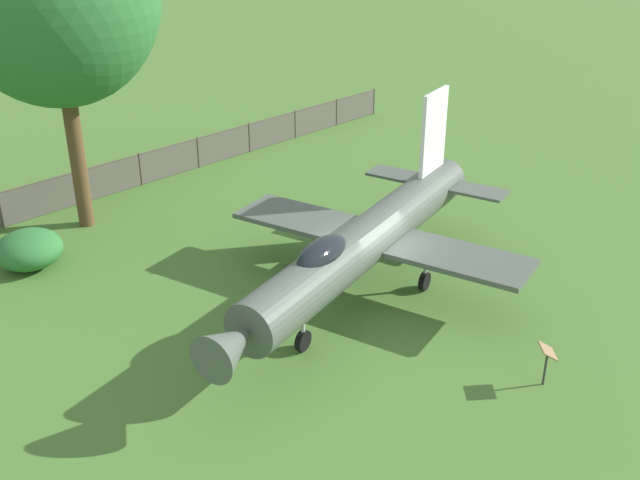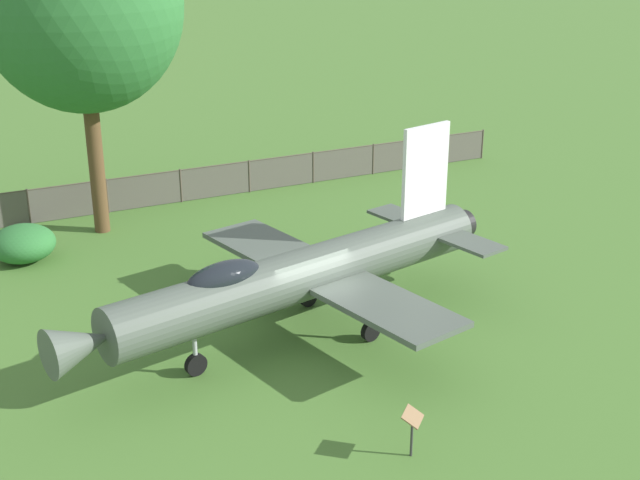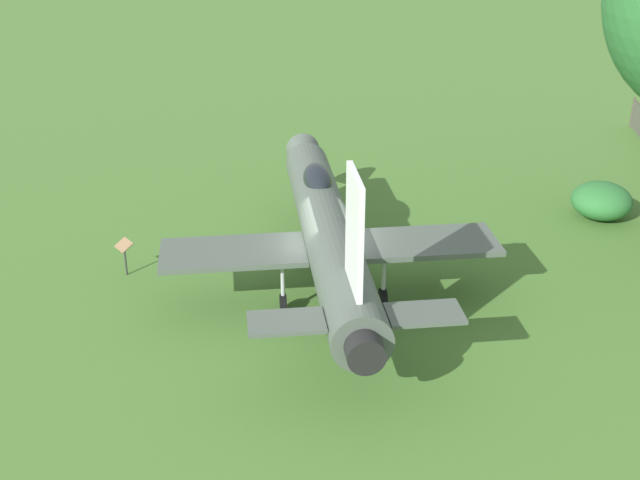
{
  "view_description": "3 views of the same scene",
  "coord_description": "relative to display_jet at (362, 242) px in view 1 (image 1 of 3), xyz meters",
  "views": [
    {
      "loc": [
        -16.02,
        -12.48,
        11.59
      ],
      "look_at": [
        -1.05,
        0.98,
        1.93
      ],
      "focal_mm": 41.78,
      "sensor_mm": 36.0,
      "label": 1
    },
    {
      "loc": [
        -10.05,
        -19.59,
        11.51
      ],
      "look_at": [
        1.26,
        1.48,
        2.17
      ],
      "focal_mm": 48.27,
      "sensor_mm": 36.0,
      "label": 2
    },
    {
      "loc": [
        21.41,
        1.12,
        11.8
      ],
      "look_at": [
        -0.27,
        -0.26,
        1.53
      ],
      "focal_mm": 45.71,
      "sensor_mm": 36.0,
      "label": 3
    }
  ],
  "objects": [
    {
      "name": "ground_plane",
      "position": [
        0.32,
        0.06,
        -1.95
      ],
      "size": [
        200.0,
        200.0,
        0.0
      ],
      "primitive_type": "plane",
      "color": "#47722D"
    },
    {
      "name": "display_jet",
      "position": [
        0.0,
        0.0,
        0.0
      ],
      "size": [
        14.03,
        9.84,
        5.44
      ],
      "rotation": [
        0.0,
        0.0,
        3.32
      ],
      "color": "#4C564C",
      "rests_on": "ground_plane"
    },
    {
      "name": "shrub_near_fence",
      "position": [
        -5.74,
        9.52,
        -1.3
      ],
      "size": [
        2.2,
        2.13,
        1.29
      ],
      "color": "#2D7033",
      "rests_on": "ground_plane"
    },
    {
      "name": "info_plaque",
      "position": [
        -0.28,
        -6.24,
        -1.09
      ],
      "size": [
        0.71,
        0.7,
        1.14
      ],
      "color": "#333333",
      "rests_on": "ground_plane"
    },
    {
      "name": "perimeter_fence",
      "position": [
        -0.3,
        13.04,
        -1.19
      ],
      "size": [
        33.36,
        1.4,
        1.42
      ],
      "rotation": [
        0.0,
        0.0,
        9.39
      ],
      "color": "#4C4238",
      "rests_on": "ground_plane"
    }
  ]
}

